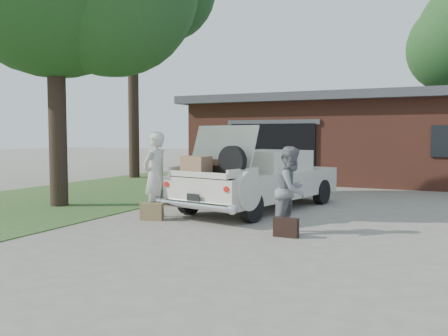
% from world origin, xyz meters
% --- Properties ---
extents(ground, '(90.00, 90.00, 0.00)m').
position_xyz_m(ground, '(0.00, 0.00, 0.00)').
color(ground, gray).
rests_on(ground, ground).
extents(grass_strip, '(6.00, 16.00, 0.02)m').
position_xyz_m(grass_strip, '(-5.50, 3.00, 0.01)').
color(grass_strip, '#2D4C1E').
rests_on(grass_strip, ground).
extents(house, '(12.80, 7.80, 3.30)m').
position_xyz_m(house, '(0.98, 11.47, 1.67)').
color(house, brown).
rests_on(house, ground).
extents(sedan, '(2.90, 5.24, 2.00)m').
position_xyz_m(sedan, '(0.14, 2.29, 0.73)').
color(sedan, beige).
rests_on(sedan, ground).
extents(woman_left, '(0.52, 0.73, 1.86)m').
position_xyz_m(woman_left, '(-1.45, 0.20, 0.93)').
color(woman_left, beige).
rests_on(woman_left, ground).
extents(woman_right, '(0.71, 0.85, 1.59)m').
position_xyz_m(woman_right, '(1.69, -0.12, 0.79)').
color(woman_right, slate).
rests_on(woman_right, ground).
extents(suitcase_left, '(0.50, 0.27, 0.37)m').
position_xyz_m(suitcase_left, '(-1.36, -0.10, 0.18)').
color(suitcase_left, olive).
rests_on(suitcase_left, ground).
extents(suitcase_right, '(0.45, 0.15, 0.34)m').
position_xyz_m(suitcase_right, '(1.70, -0.48, 0.17)').
color(suitcase_right, black).
rests_on(suitcase_right, ground).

